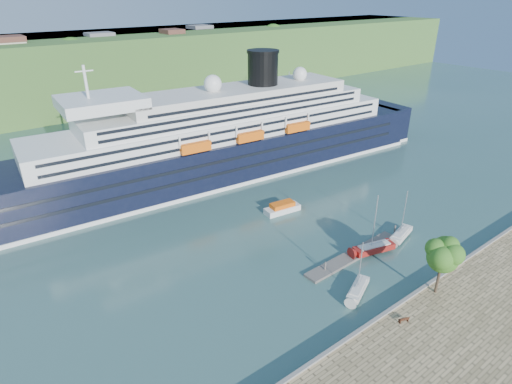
% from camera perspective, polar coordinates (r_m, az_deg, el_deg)
% --- Properties ---
extents(ground, '(400.00, 400.00, 0.00)m').
position_cam_1_polar(ground, '(64.87, 19.65, -13.62)').
color(ground, '#2F5450').
rests_on(ground, ground).
extents(far_hillside, '(400.00, 50.00, 24.00)m').
position_cam_1_polar(far_hillside, '(177.36, -23.20, 14.63)').
color(far_hillside, '#326227').
rests_on(far_hillside, ground).
extents(quay_coping, '(220.00, 0.50, 0.30)m').
position_cam_1_polar(quay_coping, '(64.10, 19.95, -12.89)').
color(quay_coping, slate).
rests_on(quay_coping, promenade).
extents(cruise_ship, '(122.49, 28.03, 27.27)m').
position_cam_1_polar(cruise_ship, '(95.76, -5.59, 9.77)').
color(cruise_ship, black).
rests_on(cruise_ship, ground).
extents(park_bench, '(1.51, 1.00, 0.90)m').
position_cam_1_polar(park_bench, '(59.56, 19.09, -15.72)').
color(park_bench, '#4D2716').
rests_on(park_bench, promenade).
extents(promenade_tree, '(5.66, 5.66, 9.37)m').
position_cam_1_polar(promenade_tree, '(63.72, 23.48, -8.80)').
color(promenade_tree, '#2C5E18').
rests_on(promenade_tree, promenade).
extents(floating_pontoon, '(20.20, 2.82, 0.45)m').
position_cam_1_polar(floating_pontoon, '(71.87, 12.84, -8.22)').
color(floating_pontoon, '#69645D').
rests_on(floating_pontoon, ground).
extents(sailboat_white_near, '(6.71, 4.29, 8.43)m').
position_cam_1_polar(sailboat_white_near, '(61.84, 13.76, -9.97)').
color(sailboat_white_near, silver).
rests_on(sailboat_white_near, ground).
extents(sailboat_red, '(8.21, 4.17, 10.22)m').
position_cam_1_polar(sailboat_red, '(70.94, 15.81, -4.44)').
color(sailboat_red, maroon).
rests_on(sailboat_red, ground).
extents(sailboat_white_far, '(7.13, 3.58, 8.87)m').
position_cam_1_polar(sailboat_white_far, '(76.92, 19.17, -3.05)').
color(sailboat_white_far, silver).
rests_on(sailboat_white_far, ground).
extents(tender_launch, '(7.51, 3.39, 2.00)m').
position_cam_1_polar(tender_launch, '(83.12, 3.53, -2.05)').
color(tender_launch, '#EC5E0D').
rests_on(tender_launch, ground).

